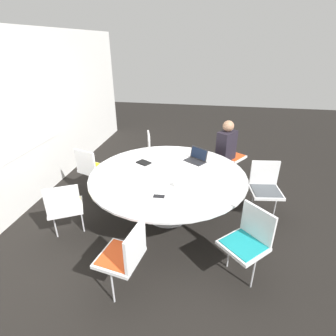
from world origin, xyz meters
name	(u,v)px	position (x,y,z in m)	size (l,w,h in m)	color
ground_plane	(168,215)	(0.00, 0.00, 0.00)	(16.00, 16.00, 0.00)	black
wall_back	(16,125)	(0.00, 2.31, 1.35)	(8.00, 0.07, 2.70)	silver
conference_table	(168,179)	(0.00, 0.00, 0.65)	(2.29, 2.29, 0.73)	#B7B7BC
chair_0	(229,152)	(1.48, -0.95, 0.53)	(0.60, 0.60, 0.88)	white
chair_1	(156,150)	(1.38, 0.49, 0.53)	(0.54, 0.53, 0.88)	white
chair_2	(92,167)	(0.41, 1.40, 0.53)	(0.54, 0.55, 0.88)	white
chair_3	(65,205)	(-0.75, 1.25, 0.53)	(0.58, 0.59, 0.88)	white
chair_4	(125,254)	(-1.45, 0.20, 0.53)	(0.51, 0.49, 0.88)	white
chair_5	(248,238)	(-1.00, -1.07, 0.53)	(0.61, 0.61, 0.88)	white
chair_6	(265,186)	(0.25, -1.44, 0.53)	(0.47, 0.49, 0.88)	white
person_0	(227,148)	(1.24, -0.88, 0.72)	(0.42, 0.39, 1.23)	#231E28
laptop	(197,158)	(0.54, -0.38, 0.78)	(0.37, 0.39, 0.21)	#232326
spiral_notebook	(144,163)	(0.31, 0.45, 0.74)	(0.23, 0.26, 0.02)	black
coffee_cup	(177,184)	(-0.34, -0.18, 0.76)	(0.09, 0.09, 0.08)	white
cell_phone	(159,196)	(-0.63, 0.01, 0.73)	(0.08, 0.14, 0.01)	black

